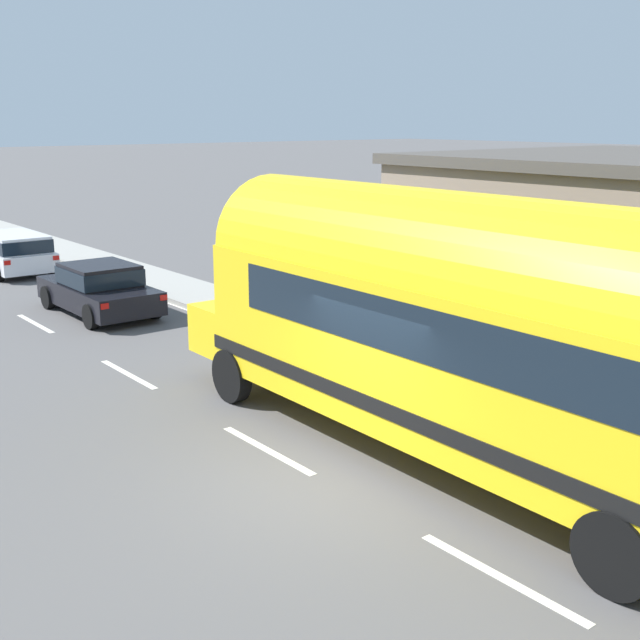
{
  "coord_description": "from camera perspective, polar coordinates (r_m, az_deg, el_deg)",
  "views": [
    {
      "loc": [
        -6.78,
        -8.29,
        5.11
      ],
      "look_at": [
        1.8,
        2.51,
        1.68
      ],
      "focal_mm": 45.37,
      "sensor_mm": 36.0,
      "label": 1
    }
  ],
  "objects": [
    {
      "name": "car_lead",
      "position": [
        22.46,
        -15.3,
        2.24
      ],
      "size": [
        1.97,
        4.32,
        1.37
      ],
      "color": "black",
      "rests_on": "ground"
    },
    {
      "name": "ground_plane",
      "position": [
        11.87,
        0.75,
        -11.53
      ],
      "size": [
        300.0,
        300.0,
        0.0
      ],
      "primitive_type": "plane",
      "color": "#565454"
    },
    {
      "name": "lane_markings",
      "position": [
        23.55,
        -13.76,
        1.06
      ],
      "size": [
        3.97,
        80.0,
        0.01
      ],
      "color": "silver",
      "rests_on": "ground"
    },
    {
      "name": "painted_bus",
      "position": [
        11.64,
        11.45,
        -0.27
      ],
      "size": [
        2.73,
        12.52,
        4.12
      ],
      "color": "yellow",
      "rests_on": "ground"
    },
    {
      "name": "sidewalk_slab",
      "position": [
        22.27,
        -5.79,
        0.85
      ],
      "size": [
        2.08,
        90.0,
        0.15
      ],
      "primitive_type": "cube",
      "color": "#9E9B93",
      "rests_on": "ground"
    },
    {
      "name": "car_second",
      "position": [
        29.47,
        -20.87,
        4.63
      ],
      "size": [
        1.98,
        4.42,
        1.37
      ],
      "color": "white",
      "rests_on": "ground"
    }
  ]
}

